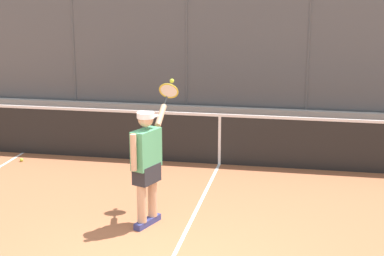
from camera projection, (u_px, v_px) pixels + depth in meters
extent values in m
cube|color=white|center=(191.00, 222.00, 8.54)|extent=(0.05, 5.62, 0.01)
cylinder|color=#565B60|center=(308.00, 49.00, 14.91)|extent=(0.07, 0.07, 3.33)
cylinder|color=#565B60|center=(187.00, 47.00, 15.47)|extent=(0.07, 0.07, 3.33)
cylinder|color=#565B60|center=(73.00, 44.00, 16.04)|extent=(0.07, 0.07, 3.33)
cube|color=#565B60|center=(246.00, 48.00, 15.19)|extent=(15.43, 0.02, 3.33)
cube|color=#2D6B33|center=(249.00, 48.00, 15.83)|extent=(18.43, 0.90, 3.18)
cube|color=silver|center=(244.00, 111.00, 15.40)|extent=(16.43, 0.18, 0.15)
cube|color=black|center=(220.00, 140.00, 11.10)|extent=(10.02, 0.02, 0.91)
cube|color=white|center=(220.00, 115.00, 10.99)|extent=(10.02, 0.04, 0.05)
cube|color=white|center=(220.00, 140.00, 11.10)|extent=(0.05, 0.04, 0.91)
cube|color=navy|center=(142.00, 225.00, 8.32)|extent=(0.19, 0.28, 0.09)
cylinder|color=tan|center=(142.00, 196.00, 8.22)|extent=(0.13, 0.13, 0.75)
cube|color=navy|center=(153.00, 219.00, 8.53)|extent=(0.19, 0.28, 0.09)
cylinder|color=tan|center=(152.00, 191.00, 8.43)|extent=(0.13, 0.13, 0.75)
cube|color=#28282D|center=(147.00, 173.00, 8.26)|extent=(0.34, 0.44, 0.26)
cube|color=#4C9E6B|center=(146.00, 149.00, 8.17)|extent=(0.36, 0.51, 0.54)
cylinder|color=tan|center=(134.00, 152.00, 7.93)|extent=(0.08, 0.08, 0.50)
cylinder|color=tan|center=(161.00, 116.00, 8.47)|extent=(0.10, 0.37, 0.28)
sphere|color=tan|center=(146.00, 119.00, 8.07)|extent=(0.21, 0.21, 0.21)
cylinder|color=white|center=(146.00, 115.00, 8.06)|extent=(0.31, 0.31, 0.08)
cube|color=white|center=(150.00, 116.00, 8.16)|extent=(0.23, 0.24, 0.02)
cylinder|color=black|center=(165.00, 102.00, 8.65)|extent=(0.04, 0.17, 0.13)
torus|color=gold|center=(169.00, 91.00, 8.80)|extent=(0.30, 0.19, 0.26)
cylinder|color=silver|center=(169.00, 91.00, 8.80)|extent=(0.25, 0.15, 0.21)
sphere|color=#CCDB33|center=(172.00, 81.00, 8.94)|extent=(0.07, 0.07, 0.07)
sphere|color=#C1D138|center=(21.00, 160.00, 11.36)|extent=(0.07, 0.07, 0.07)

